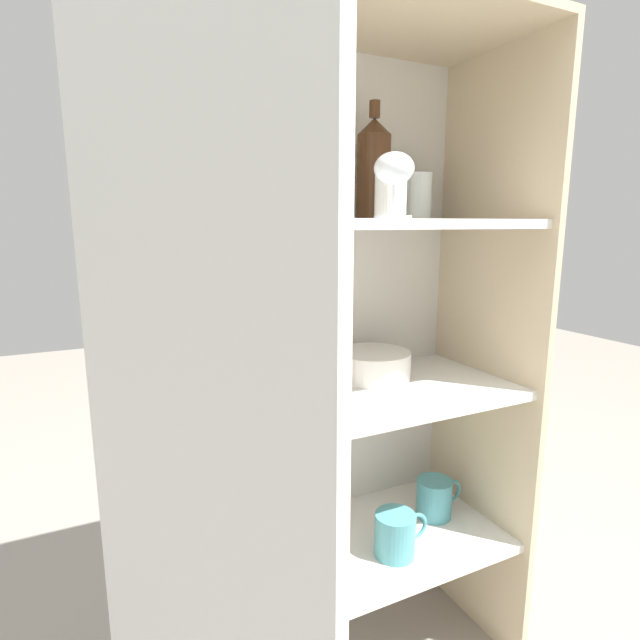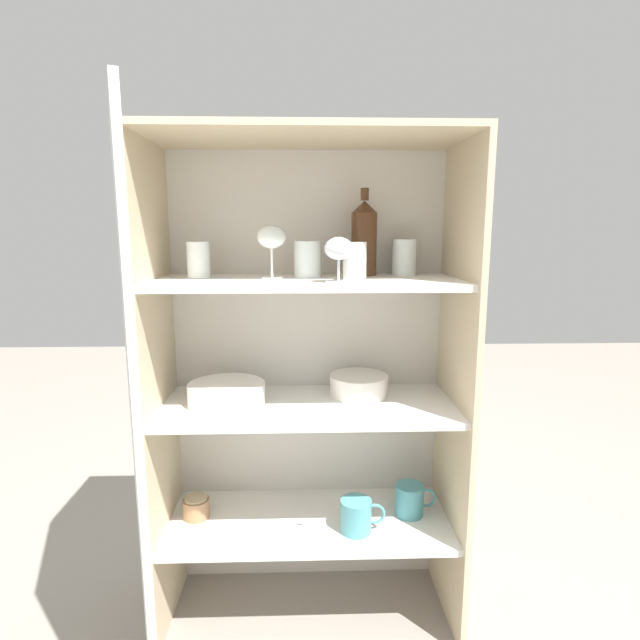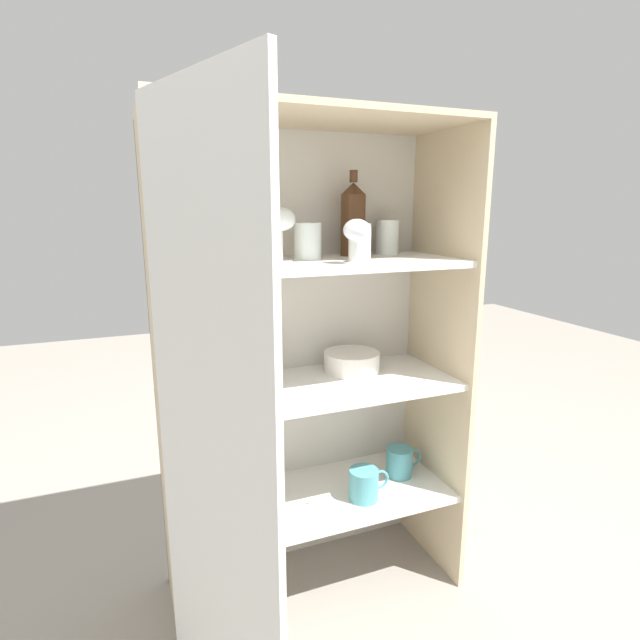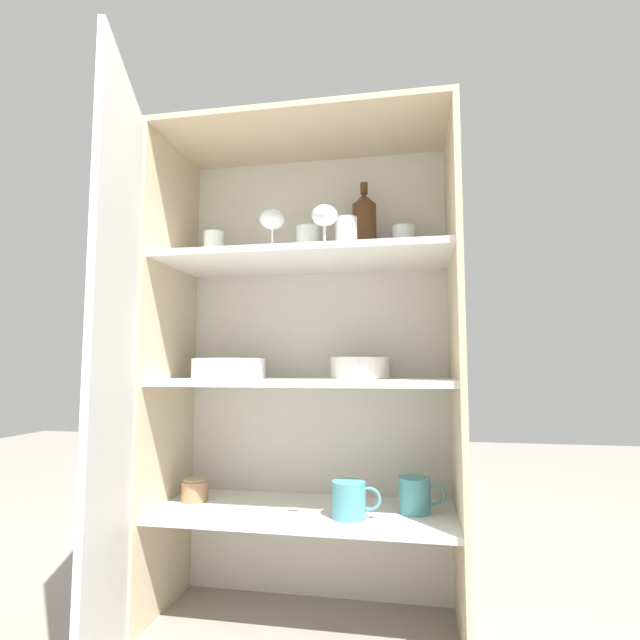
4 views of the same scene
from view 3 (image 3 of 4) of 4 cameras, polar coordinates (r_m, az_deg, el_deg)
name	(u,v)px [view 3 (image 3 of 4)]	position (r m, az deg, el deg)	size (l,w,h in m)	color
ground_plane	(335,622)	(1.80, 1.77, -31.26)	(8.00, 8.00, 0.00)	gray
cupboard_back_panel	(294,359)	(1.71, -2.95, -4.46)	(0.92, 0.02, 1.48)	silver
cupboard_side_left	(161,396)	(1.45, -17.71, -8.24)	(0.02, 0.40, 1.48)	#CCB793
cupboard_side_right	(438,360)	(1.75, 13.31, -4.44)	(0.02, 0.40, 1.48)	#CCB793
cupboard_top_panel	(313,116)	(1.48, -0.78, 22.25)	(0.92, 0.40, 0.02)	#CCB793
shelf_board_lower	(314,499)	(1.73, -0.65, -19.76)	(0.88, 0.36, 0.02)	white
shelf_board_middle	(314,387)	(1.56, -0.69, -7.70)	(0.88, 0.36, 0.02)	white
shelf_board_upper	(314,264)	(1.47, -0.73, 6.39)	(0.88, 0.36, 0.02)	white
cupboard_door	(213,460)	(1.08, -12.15, -15.38)	(0.18, 0.44, 1.48)	silver
tumbler_glass_0	(387,237)	(1.69, 7.68, 9.37)	(0.08, 0.08, 0.11)	white
tumbler_glass_1	(308,241)	(1.51, -1.38, 9.00)	(0.08, 0.08, 0.11)	white
tumbler_glass_2	(360,242)	(1.49, 4.56, 8.90)	(0.07, 0.07, 0.11)	white
tumbler_glass_3	(197,244)	(1.42, -13.84, 8.39)	(0.07, 0.07, 0.11)	white
wine_glass_0	(281,221)	(1.41, -4.48, 11.22)	(0.08, 0.08, 0.15)	white
wine_glass_1	(357,233)	(1.38, 4.23, 9.89)	(0.08, 0.08, 0.12)	white
wine_bottle	(353,219)	(1.63, 3.79, 11.46)	(0.08, 0.08, 0.27)	#4C2D19
plate_stack_white	(233,384)	(1.48, -9.86, -7.24)	(0.23, 0.23, 0.06)	white
mixing_bowl_large	(352,361)	(1.66, 3.65, -4.67)	(0.19, 0.19, 0.07)	silver
coffee_mug_primary	(400,462)	(1.83, 9.11, -15.69)	(0.13, 0.09, 0.10)	teal
coffee_mug_extra_1	(364,484)	(1.69, 5.09, -18.20)	(0.14, 0.09, 0.10)	teal
storage_jar	(201,508)	(1.65, -13.45, -20.14)	(0.08, 0.08, 0.07)	#99704C
serving_spoon	(290,506)	(1.67, -3.40, -20.43)	(0.20, 0.02, 0.01)	silver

